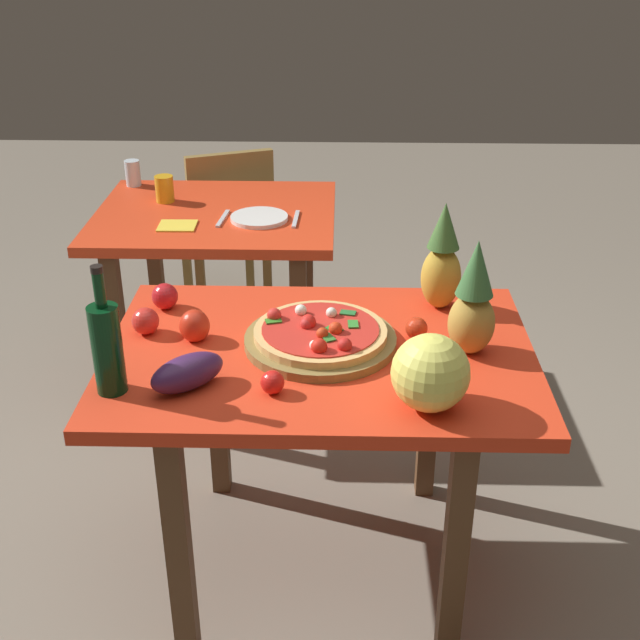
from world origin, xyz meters
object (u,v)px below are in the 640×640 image
at_px(pizza, 319,332).
at_px(pizza_board, 320,340).
at_px(wine_bottle, 107,346).
at_px(pineapple_right, 473,303).
at_px(drinking_glass_water, 133,173).
at_px(napkin_folded, 177,226).
at_px(knife_utensil, 296,219).
at_px(display_table, 320,381).
at_px(dining_chair, 227,223).
at_px(pineapple_left, 442,261).
at_px(bell_pepper, 195,326).
at_px(tomato_beside_pepper, 145,321).
at_px(dinner_plate, 259,218).
at_px(drinking_glass_juice, 164,189).
at_px(tomato_at_corner, 272,382).
at_px(tomato_by_bottle, 416,328).
at_px(melon, 430,373).
at_px(background_table, 217,240).
at_px(tomato_near_board, 165,296).
at_px(fork_utensil, 223,218).
at_px(eggplant, 187,372).

bearing_deg(pizza, pizza_board, 56.01).
bearing_deg(wine_bottle, pineapple_right, 13.84).
distance_m(drinking_glass_water, napkin_folded, 0.56).
relative_size(wine_bottle, pineapple_right, 1.05).
height_order(pizza, knife_utensil, pizza).
height_order(display_table, wine_bottle, wine_bottle).
distance_m(display_table, pineapple_right, 0.47).
bearing_deg(pineapple_right, dining_chair, 117.39).
xyz_separation_m(wine_bottle, pineapple_left, (0.86, 0.50, 0.02)).
bearing_deg(pizza_board, pineapple_left, 34.94).
bearing_deg(bell_pepper, pizza_board, -3.36).
bearing_deg(tomato_beside_pepper, dinner_plate, 75.88).
xyz_separation_m(drinking_glass_juice, napkin_folded, (0.10, -0.28, -0.05)).
xyz_separation_m(tomato_at_corner, knife_utensil, (-0.01, 1.23, -0.03)).
height_order(tomato_at_corner, tomato_by_bottle, tomato_by_bottle).
xyz_separation_m(display_table, melon, (0.27, -0.28, 0.20)).
distance_m(tomato_beside_pepper, dinner_plate, 0.96).
bearing_deg(drinking_glass_juice, background_table, -27.38).
xyz_separation_m(tomato_near_board, tomato_by_bottle, (0.74, -0.17, -0.01)).
bearing_deg(drinking_glass_juice, pineapple_right, -48.70).
relative_size(drinking_glass_water, fork_utensil, 0.61).
bearing_deg(drinking_glass_water, drinking_glass_juice, -49.39).
height_order(background_table, dining_chair, dining_chair).
bearing_deg(drinking_glass_juice, eggplant, -76.75).
relative_size(pizza_board, dinner_plate, 1.90).
bearing_deg(dining_chair, display_table, 84.23).
bearing_deg(pineapple_right, drinking_glass_juice, 131.30).
bearing_deg(pineapple_right, pizza, 176.89).
bearing_deg(pineapple_right, melon, -115.77).
relative_size(eggplant, napkin_folded, 1.43).
distance_m(wine_bottle, eggplant, 0.21).
distance_m(background_table, napkin_folded, 0.24).
distance_m(wine_bottle, tomato_near_board, 0.47).
bearing_deg(dining_chair, pineapple_left, 98.48).
distance_m(background_table, melon, 1.56).
xyz_separation_m(pizza_board, tomato_near_board, (-0.47, 0.21, 0.03)).
relative_size(display_table, wine_bottle, 3.45).
height_order(melon, tomato_beside_pepper, melon).
height_order(melon, dinner_plate, melon).
bearing_deg(drinking_glass_juice, knife_utensil, -20.65).
xyz_separation_m(pineapple_right, drinking_glass_juice, (-1.06, 1.21, -0.09)).
relative_size(pineapple_right, dinner_plate, 1.47).
distance_m(wine_bottle, pineapple_right, 0.94).
distance_m(display_table, drinking_glass_juice, 1.39).
relative_size(display_table, melon, 6.15).
bearing_deg(tomato_beside_pepper, knife_utensil, 68.08).
relative_size(pineapple_left, dinner_plate, 1.49).
height_order(pizza, drinking_glass_juice, drinking_glass_juice).
xyz_separation_m(background_table, napkin_folded, (-0.12, -0.17, 0.12)).
bearing_deg(tomato_by_bottle, knife_utensil, 112.34).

